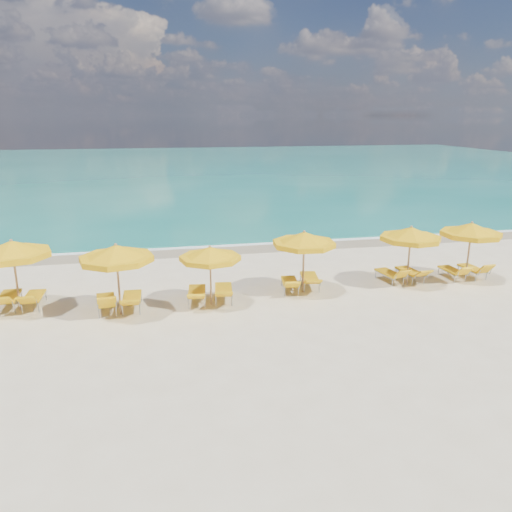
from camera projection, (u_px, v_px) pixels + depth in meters
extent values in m
plane|color=beige|center=(264.00, 299.00, 18.18)|extent=(120.00, 120.00, 0.00)
cube|color=#147464|center=(181.00, 168.00, 63.39)|extent=(120.00, 80.00, 0.30)
cube|color=tan|center=(232.00, 248.00, 25.15)|extent=(120.00, 2.60, 0.01)
cube|color=white|center=(230.00, 244.00, 25.90)|extent=(120.00, 1.20, 0.03)
cube|color=white|center=(119.00, 216.00, 33.01)|extent=(14.00, 0.36, 0.05)
cube|color=white|center=(294.00, 194.00, 42.37)|extent=(18.00, 0.30, 0.05)
cylinder|color=tan|center=(16.00, 277.00, 16.75)|extent=(0.08, 0.08, 2.42)
cone|color=yellow|center=(12.00, 248.00, 16.47)|extent=(2.73, 2.73, 0.48)
cylinder|color=yellow|center=(13.00, 255.00, 16.54)|extent=(2.75, 2.75, 0.19)
sphere|color=tan|center=(11.00, 240.00, 16.41)|extent=(0.11, 0.11, 0.11)
cylinder|color=tan|center=(118.00, 281.00, 16.42)|extent=(0.07, 0.07, 2.37)
cone|color=yellow|center=(116.00, 252.00, 16.15)|extent=(2.78, 2.78, 0.47)
cylinder|color=yellow|center=(117.00, 259.00, 16.21)|extent=(2.81, 2.81, 0.19)
sphere|color=tan|center=(116.00, 245.00, 16.08)|extent=(0.11, 0.11, 0.11)
cylinder|color=tan|center=(211.00, 277.00, 17.32)|extent=(0.06, 0.06, 2.07)
cone|color=yellow|center=(210.00, 253.00, 17.08)|extent=(2.43, 2.43, 0.41)
cylinder|color=yellow|center=(210.00, 258.00, 17.14)|extent=(2.45, 2.45, 0.17)
sphere|color=tan|center=(210.00, 247.00, 17.02)|extent=(0.09, 0.09, 0.09)
cylinder|color=tan|center=(303.00, 263.00, 18.55)|extent=(0.07, 0.07, 2.29)
cone|color=yellow|center=(304.00, 238.00, 18.29)|extent=(2.95, 2.95, 0.46)
cylinder|color=yellow|center=(304.00, 244.00, 18.35)|extent=(2.98, 2.98, 0.18)
sphere|color=tan|center=(304.00, 232.00, 18.23)|extent=(0.10, 0.10, 0.10)
cylinder|color=tan|center=(409.00, 257.00, 19.39)|extent=(0.07, 0.07, 2.28)
cone|color=yellow|center=(411.00, 233.00, 19.13)|extent=(2.84, 2.84, 0.46)
cylinder|color=yellow|center=(410.00, 238.00, 19.19)|extent=(2.87, 2.87, 0.18)
sphere|color=tan|center=(411.00, 227.00, 19.07)|extent=(0.10, 0.10, 0.10)
cylinder|color=tan|center=(469.00, 252.00, 19.98)|extent=(0.07, 0.07, 2.31)
cone|color=yellow|center=(471.00, 228.00, 19.72)|extent=(3.08, 3.08, 0.46)
cylinder|color=yellow|center=(471.00, 234.00, 19.78)|extent=(3.11, 3.11, 0.18)
sphere|color=tan|center=(472.00, 223.00, 19.66)|extent=(0.10, 0.10, 0.10)
cube|color=yellow|center=(9.00, 296.00, 17.26)|extent=(0.67, 1.40, 0.08)
cube|color=yellow|center=(2.00, 301.00, 16.32)|extent=(0.64, 0.61, 0.43)
cube|color=yellow|center=(34.00, 296.00, 17.36)|extent=(0.59, 1.29, 0.08)
cube|color=yellow|center=(27.00, 300.00, 16.48)|extent=(0.58, 0.54, 0.43)
cube|color=yellow|center=(106.00, 300.00, 16.96)|extent=(0.76, 1.40, 0.08)
cube|color=yellow|center=(107.00, 302.00, 16.10)|extent=(0.65, 0.56, 0.51)
cube|color=yellow|center=(132.00, 297.00, 17.19)|extent=(0.64, 1.37, 0.08)
cube|color=yellow|center=(130.00, 303.00, 16.25)|extent=(0.62, 0.61, 0.39)
cube|color=yellow|center=(197.00, 291.00, 17.79)|extent=(0.75, 1.41, 0.08)
cube|color=yellow|center=(196.00, 297.00, 16.84)|extent=(0.67, 0.66, 0.37)
cube|color=yellow|center=(224.00, 289.00, 18.01)|extent=(0.77, 1.41, 0.08)
cube|color=yellow|center=(224.00, 294.00, 17.05)|extent=(0.67, 0.67, 0.37)
cube|color=yellow|center=(290.00, 281.00, 18.95)|extent=(0.74, 1.31, 0.08)
cube|color=yellow|center=(292.00, 285.00, 18.08)|extent=(0.63, 0.60, 0.39)
cube|color=yellow|center=(310.00, 277.00, 19.33)|extent=(0.83, 1.43, 0.08)
cube|color=yellow|center=(313.00, 282.00, 18.37)|extent=(0.70, 0.70, 0.35)
cube|color=yellow|center=(389.00, 273.00, 19.97)|extent=(0.74, 1.31, 0.08)
cube|color=yellow|center=(402.00, 274.00, 19.17)|extent=(0.62, 0.55, 0.46)
cube|color=yellow|center=(409.00, 271.00, 20.16)|extent=(0.68, 1.33, 0.08)
cube|color=yellow|center=(423.00, 274.00, 19.29)|extent=(0.62, 0.59, 0.40)
cube|color=yellow|center=(451.00, 270.00, 20.39)|extent=(0.58, 1.22, 0.07)
cube|color=yellow|center=(464.00, 271.00, 19.59)|extent=(0.55, 0.48, 0.44)
cube|color=yellow|center=(472.00, 268.00, 20.63)|extent=(0.62, 1.25, 0.07)
cube|color=yellow|center=(486.00, 269.00, 19.83)|extent=(0.57, 0.48, 0.46)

